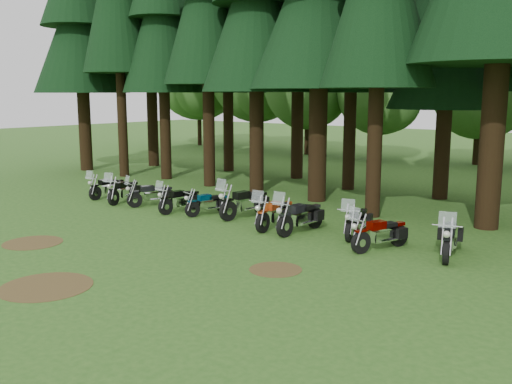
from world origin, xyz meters
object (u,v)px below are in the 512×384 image
(motorcycle_5, at_px, (245,204))
(motorcycle_6, at_px, (275,214))
(motorcycle_1, at_px, (124,191))
(motorcycle_9, at_px, (380,234))
(motorcycle_7, at_px, (300,218))
(motorcycle_8, at_px, (357,222))
(motorcycle_0, at_px, (108,188))
(motorcycle_10, at_px, (449,239))
(motorcycle_2, at_px, (151,195))
(motorcycle_4, at_px, (208,204))
(motorcycle_3, at_px, (180,201))

(motorcycle_5, distance_m, motorcycle_6, 2.01)
(motorcycle_1, distance_m, motorcycle_9, 11.89)
(motorcycle_5, bearing_deg, motorcycle_1, -164.44)
(motorcycle_7, bearing_deg, motorcycle_8, 24.49)
(motorcycle_0, bearing_deg, motorcycle_9, -6.29)
(motorcycle_0, relative_size, motorcycle_9, 0.97)
(motorcycle_8, xyz_separation_m, motorcycle_10, (3.15, -0.43, 0.04))
(motorcycle_6, xyz_separation_m, motorcycle_8, (2.74, 0.70, -0.02))
(motorcycle_0, distance_m, motorcycle_2, 2.91)
(motorcycle_0, xyz_separation_m, motorcycle_4, (5.95, 0.14, -0.04))
(motorcycle_4, bearing_deg, motorcycle_5, 35.14)
(motorcycle_0, xyz_separation_m, motorcycle_7, (10.26, -0.01, 0.07))
(motorcycle_7, height_order, motorcycle_8, motorcycle_7)
(motorcycle_0, distance_m, motorcycle_6, 9.24)
(motorcycle_1, bearing_deg, motorcycle_6, -15.85)
(motorcycle_1, distance_m, motorcycle_8, 10.61)
(motorcycle_6, relative_size, motorcycle_8, 1.05)
(motorcycle_5, distance_m, motorcycle_7, 2.99)
(motorcycle_1, distance_m, motorcycle_10, 13.74)
(motorcycle_0, bearing_deg, motorcycle_3, -6.83)
(motorcycle_6, bearing_deg, motorcycle_7, -3.89)
(motorcycle_0, bearing_deg, motorcycle_4, -3.63)
(motorcycle_5, xyz_separation_m, motorcycle_10, (7.79, -0.41, -0.02))
(motorcycle_4, distance_m, motorcycle_9, 7.36)
(motorcycle_5, bearing_deg, motorcycle_0, -167.82)
(motorcycle_3, xyz_separation_m, motorcycle_10, (10.40, 0.40, 0.06))
(motorcycle_0, xyz_separation_m, motorcycle_2, (2.91, -0.03, 0.00))
(motorcycle_0, bearing_deg, motorcycle_7, -5.01)
(motorcycle_3, bearing_deg, motorcycle_6, 5.30)
(motorcycle_6, xyz_separation_m, motorcycle_9, (4.06, -0.28, -0.02))
(motorcycle_0, bearing_deg, motorcycle_6, -5.12)
(motorcycle_1, height_order, motorcycle_7, motorcycle_7)
(motorcycle_4, relative_size, motorcycle_6, 0.82)
(motorcycle_10, bearing_deg, motorcycle_4, 164.45)
(motorcycle_0, height_order, motorcycle_6, motorcycle_6)
(motorcycle_0, xyz_separation_m, motorcycle_9, (13.30, -0.31, 0.02))
(motorcycle_6, relative_size, motorcycle_7, 0.97)
(motorcycle_5, relative_size, motorcycle_8, 1.12)
(motorcycle_1, height_order, motorcycle_10, motorcycle_10)
(motorcycle_9, bearing_deg, motorcycle_4, -163.96)
(motorcycle_3, distance_m, motorcycle_7, 5.53)
(motorcycle_3, distance_m, motorcycle_4, 1.25)
(motorcycle_6, xyz_separation_m, motorcycle_7, (1.02, 0.02, 0.02))
(motorcycle_9, xyz_separation_m, motorcycle_10, (1.84, 0.55, 0.04))
(motorcycle_0, xyz_separation_m, motorcycle_3, (4.74, -0.15, 0.01))
(motorcycle_6, distance_m, motorcycle_10, 5.90)
(motorcycle_0, relative_size, motorcycle_3, 0.99)
(motorcycle_6, height_order, motorcycle_8, motorcycle_6)
(motorcycle_3, bearing_deg, motorcycle_8, 10.17)
(motorcycle_6, distance_m, motorcycle_8, 2.83)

